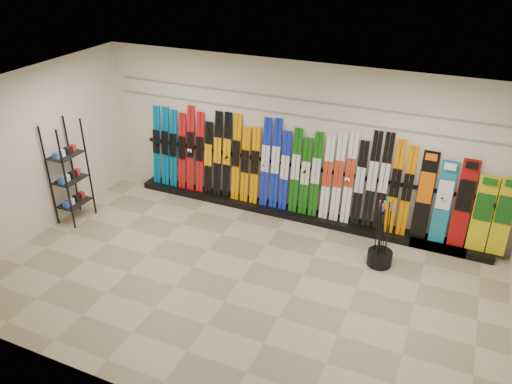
% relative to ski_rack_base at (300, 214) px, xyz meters
% --- Properties ---
extents(floor, '(8.00, 8.00, 0.00)m').
position_rel_ski_rack_base_xyz_m(floor, '(-0.22, -2.28, -0.06)').
color(floor, gray).
rests_on(floor, ground).
extents(back_wall, '(8.00, 0.00, 8.00)m').
position_rel_ski_rack_base_xyz_m(back_wall, '(-0.22, 0.22, 1.44)').
color(back_wall, beige).
rests_on(back_wall, floor).
extents(left_wall, '(0.00, 5.00, 5.00)m').
position_rel_ski_rack_base_xyz_m(left_wall, '(-4.22, -2.28, 1.44)').
color(left_wall, beige).
rests_on(left_wall, floor).
extents(ceiling, '(8.00, 8.00, 0.00)m').
position_rel_ski_rack_base_xyz_m(ceiling, '(-0.22, -2.28, 2.94)').
color(ceiling, silver).
rests_on(ceiling, back_wall).
extents(ski_rack_base, '(8.00, 0.40, 0.12)m').
position_rel_ski_rack_base_xyz_m(ski_rack_base, '(0.00, 0.00, 0.00)').
color(ski_rack_base, black).
rests_on(ski_rack_base, floor).
extents(skis, '(5.38, 0.27, 1.82)m').
position_rel_ski_rack_base_xyz_m(skis, '(-0.66, 0.07, 0.90)').
color(skis, '#016397').
rests_on(skis, ski_rack_base).
extents(snowboards, '(1.56, 0.25, 1.60)m').
position_rel_ski_rack_base_xyz_m(snowboards, '(2.86, 0.07, 0.80)').
color(snowboards, black).
rests_on(snowboards, ski_rack_base).
extents(accessory_rack, '(0.40, 0.60, 1.98)m').
position_rel_ski_rack_base_xyz_m(accessory_rack, '(-3.97, -1.79, 0.93)').
color(accessory_rack, black).
rests_on(accessory_rack, floor).
extents(pole_bin, '(0.42, 0.42, 0.25)m').
position_rel_ski_rack_base_xyz_m(pole_bin, '(1.74, -0.93, 0.07)').
color(pole_bin, black).
rests_on(pole_bin, floor).
extents(ski_poles, '(0.24, 0.36, 1.18)m').
position_rel_ski_rack_base_xyz_m(ski_poles, '(1.72, -0.92, 0.55)').
color(ski_poles, black).
rests_on(ski_poles, pole_bin).
extents(slatwall_rail_0, '(7.60, 0.02, 0.03)m').
position_rel_ski_rack_base_xyz_m(slatwall_rail_0, '(-0.22, 0.20, 1.94)').
color(slatwall_rail_0, gray).
rests_on(slatwall_rail_0, back_wall).
extents(slatwall_rail_1, '(7.60, 0.02, 0.03)m').
position_rel_ski_rack_base_xyz_m(slatwall_rail_1, '(-0.22, 0.20, 2.24)').
color(slatwall_rail_1, gray).
rests_on(slatwall_rail_1, back_wall).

